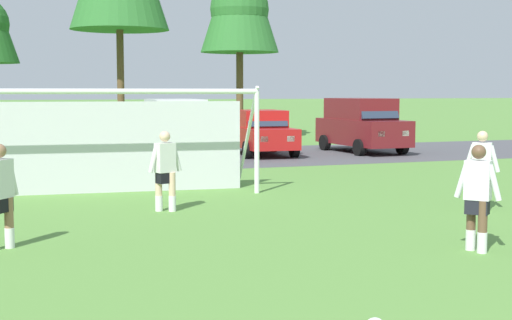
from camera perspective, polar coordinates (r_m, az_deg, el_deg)
The scene contains 11 objects.
ground_plane at distance 17.94m, azimuth -6.40°, elevation -2.51°, with size 400.00×400.00×0.00m, color #598C3D.
parking_lot_strip at distance 26.55m, azimuth -10.91°, elevation -0.02°, with size 52.00×8.40×0.01m, color #4C4C51.
soccer_goal at distance 17.82m, azimuth -12.05°, elevation 1.53°, with size 7.56×2.62×2.57m.
player_striker_near at distance 15.06m, azimuth -7.04°, elevation -0.87°, with size 0.75×0.35×1.64m.
player_midfield_center at distance 12.04m, azimuth -19.17°, elevation -2.68°, with size 0.59×0.57×1.64m.
player_defender_far at distance 11.69m, azimuth 16.77°, elevation -2.85°, with size 0.49×0.66×1.64m.
player_winger_left at distance 15.71m, azimuth 17.06°, elevation -0.81°, with size 0.55×0.62×1.64m.
parked_car_slot_center at distance 26.26m, azimuth -12.11°, elevation 1.81°, with size 2.13×4.25×1.72m.
parked_car_slot_center_right at distance 26.38m, azimuth -6.23°, elevation 2.43°, with size 2.34×4.70×2.16m.
parked_car_slot_right at distance 28.16m, azimuth 0.38°, elevation 2.16°, with size 2.26×4.32×1.72m.
parked_car_slot_far_right at distance 29.83m, azimuth 8.20°, elevation 2.74°, with size 2.25×4.66×2.16m.
Camera 1 is at (-4.18, -2.28, 2.44)m, focal length 51.67 mm.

